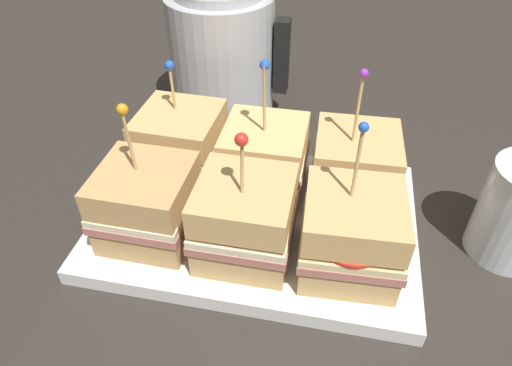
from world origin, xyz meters
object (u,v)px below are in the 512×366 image
serving_platter (256,219)px  kettle_steel (223,54)px  sandwich_back_center (264,158)px  sandwich_front_right (351,235)px  sandwich_back_left (181,145)px  sandwich_back_right (355,167)px  sandwich_front_center (248,220)px  sandwich_front_left (147,203)px

serving_platter → kettle_steel: size_ratio=1.70×
serving_platter → sandwich_back_center: sandwich_back_center is taller
serving_platter → sandwich_front_right: bearing=-27.9°
sandwich_back_left → sandwich_back_right: 0.20m
sandwich_front_center → sandwich_back_center: size_ratio=0.90×
kettle_steel → sandwich_front_left: bearing=-91.1°
sandwich_back_left → kettle_steel: bearing=88.9°
sandwich_front_center → sandwich_back_left: sandwich_front_center is taller
sandwich_front_left → sandwich_back_right: size_ratio=0.95×
serving_platter → sandwich_back_right: size_ratio=2.17×
sandwich_front_left → kettle_steel: size_ratio=0.75×
sandwich_back_center → sandwich_back_left: bearing=177.5°
serving_platter → sandwich_back_left: bearing=152.0°
sandwich_back_left → kettle_steel: kettle_steel is taller
sandwich_back_left → sandwich_back_right: bearing=-0.2°
kettle_steel → sandwich_back_right: bearing=-43.2°
sandwich_front_right → sandwich_back_right: (-0.00, 0.11, -0.00)m
sandwich_back_left → sandwich_back_right: sandwich_back_right is taller
sandwich_back_center → sandwich_back_right: size_ratio=1.02×
sandwich_front_right → kettle_steel: 0.36m
serving_platter → sandwich_front_right: 0.13m
serving_platter → sandwich_back_right: (0.10, 0.05, 0.05)m
sandwich_front_center → kettle_steel: 0.31m
serving_platter → kettle_steel: (-0.10, 0.24, 0.08)m
sandwich_front_left → sandwich_front_right: sandwich_front_right is taller
serving_platter → sandwich_front_left: 0.12m
sandwich_front_left → kettle_steel: 0.29m
sandwich_front_left → kettle_steel: bearing=88.9°
serving_platter → sandwich_front_left: bearing=-154.6°
sandwich_front_right → sandwich_back_left: 0.23m
serving_platter → sandwich_back_center: (-0.00, 0.05, 0.05)m
sandwich_front_left → sandwich_back_left: 0.10m
sandwich_back_left → kettle_steel: size_ratio=0.70×
sandwich_back_left → kettle_steel: (0.00, 0.19, 0.03)m
sandwich_front_center → sandwich_back_right: (0.10, 0.11, -0.00)m
sandwich_front_center → sandwich_back_center: sandwich_back_center is taller
serving_platter → sandwich_front_center: size_ratio=2.38×
sandwich_front_right → serving_platter: bearing=152.1°
sandwich_back_center → serving_platter: bearing=-89.4°
sandwich_front_left → sandwich_back_center: (0.10, 0.10, 0.00)m
sandwich_front_center → sandwich_front_right: sandwich_front_right is taller
sandwich_back_center → kettle_steel: bearing=116.9°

